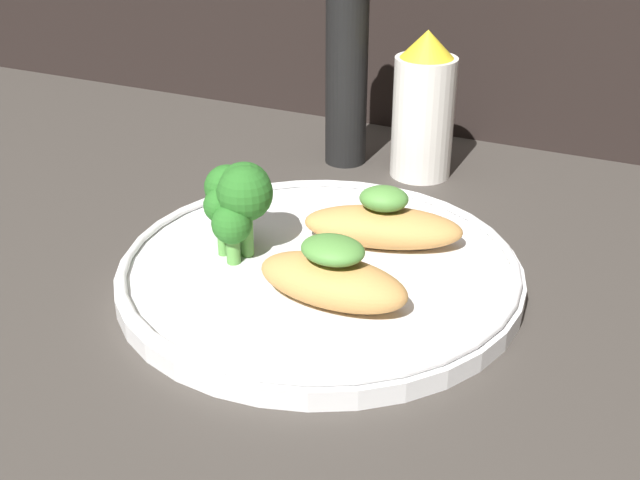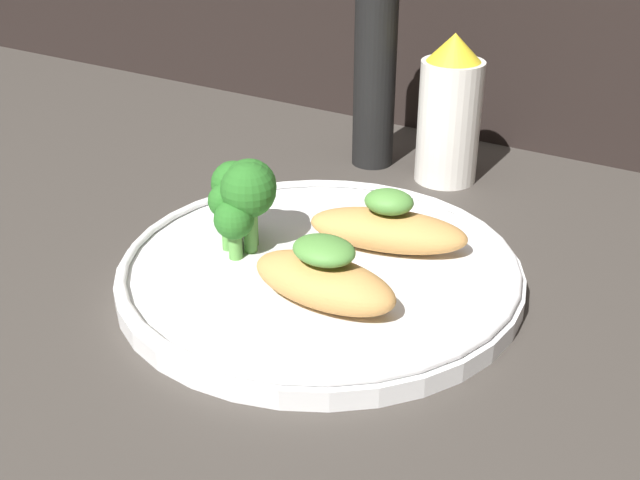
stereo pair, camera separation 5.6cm
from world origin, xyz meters
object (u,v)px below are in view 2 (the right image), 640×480
Objects in this scene: plate at (320,270)px; pepper_grinder at (375,73)px; sauce_bottle at (454,113)px; broccoli_bunch at (241,195)px.

pepper_grinder is at bearing 109.15° from plate.
plate is 24.50cm from pepper_grinder.
plate is 22.59cm from sauce_bottle.
sauce_bottle is (0.46, 21.92, 5.44)cm from plate.
plate is 2.14× the size of sauce_bottle.
sauce_bottle is 8.42cm from pepper_grinder.
pepper_grinder is (-8.07, -0.00, 2.39)cm from sauce_bottle.
plate is 4.16× the size of broccoli_bunch.
pepper_grinder is at bearing -180.00° from sauce_bottle.
plate is 1.51× the size of pepper_grinder.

